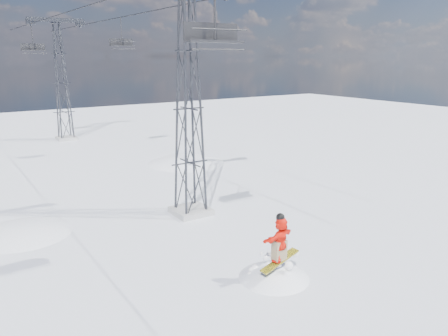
# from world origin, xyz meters

# --- Properties ---
(ground) EXTENTS (120.00, 120.00, 0.00)m
(ground) POSITION_xyz_m (0.00, 0.00, 0.00)
(ground) COLOR white
(ground) RESTS_ON ground
(snow_terrain) EXTENTS (39.00, 37.00, 22.00)m
(snow_terrain) POSITION_xyz_m (-4.77, 21.24, -9.59)
(snow_terrain) COLOR white
(snow_terrain) RESTS_ON ground
(lift_tower_near) EXTENTS (5.20, 1.80, 11.43)m
(lift_tower_near) POSITION_xyz_m (0.80, 8.00, 5.47)
(lift_tower_near) COLOR #999999
(lift_tower_near) RESTS_ON ground
(lift_tower_far) EXTENTS (5.20, 1.80, 11.43)m
(lift_tower_far) POSITION_xyz_m (0.80, 33.00, 5.47)
(lift_tower_far) COLOR #999999
(lift_tower_far) RESTS_ON ground
(haul_cables) EXTENTS (4.46, 51.00, 0.06)m
(haul_cables) POSITION_xyz_m (0.80, 19.50, 10.85)
(haul_cables) COLOR black
(haul_cables) RESTS_ON ground
(snowboarder_jump) EXTENTS (4.40, 4.40, 6.58)m
(snowboarder_jump) POSITION_xyz_m (0.03, 0.33, -1.64)
(snowboarder_jump) COLOR white
(snowboarder_jump) RESTS_ON ground
(lift_chair_near) EXTENTS (2.15, 0.62, 2.67)m
(lift_chair_near) POSITION_xyz_m (-1.40, 2.16, 8.71)
(lift_chair_near) COLOR black
(lift_chair_near) RESTS_ON ground
(lift_chair_mid) EXTENTS (1.88, 0.54, 2.34)m
(lift_chair_mid) POSITION_xyz_m (3.00, 22.41, 8.98)
(lift_chair_mid) COLOR black
(lift_chair_mid) RESTS_ON ground
(lift_chair_far) EXTENTS (2.11, 0.61, 2.62)m
(lift_chair_far) POSITION_xyz_m (-1.40, 33.09, 8.75)
(lift_chair_far) COLOR black
(lift_chair_far) RESTS_ON ground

